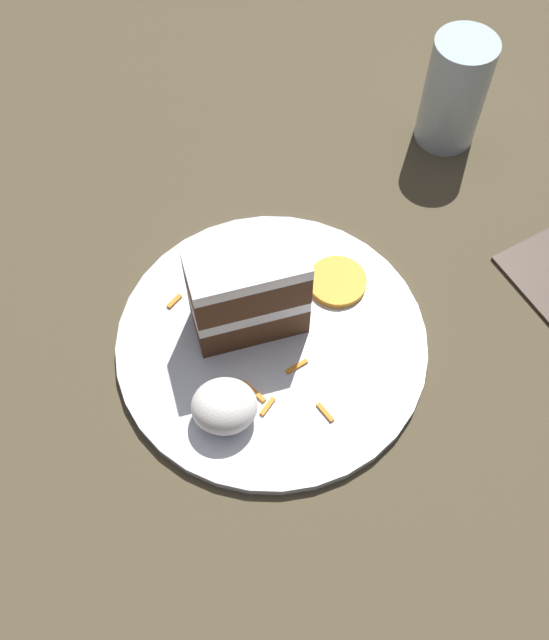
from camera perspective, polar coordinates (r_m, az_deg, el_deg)
name	(u,v)px	position (r m, az deg, el deg)	size (l,w,h in m)	color
ground_plane	(252,307)	(0.74, -1.76, 0.99)	(6.00, 6.00, 0.00)	#38332D
dining_table	(251,301)	(0.73, -1.78, 1.47)	(1.05, 1.09, 0.02)	#4C422D
plate	(274,342)	(0.69, 0.00, -1.69)	(0.28, 0.28, 0.01)	silver
cake_slice	(249,293)	(0.65, -1.96, 2.09)	(0.11, 0.07, 0.10)	#4C2D19
cream_dollop	(228,406)	(0.63, -3.59, -6.56)	(0.06, 0.05, 0.04)	white
orange_garnish	(340,280)	(0.71, 5.02, 3.06)	(0.06, 0.06, 0.01)	orange
carrot_shreds_scatter	(259,347)	(0.68, -1.16, -2.05)	(0.14, 0.19, 0.00)	orange
drinking_glass	(456,98)	(0.83, 13.63, 16.11)	(0.06, 0.06, 0.12)	silver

